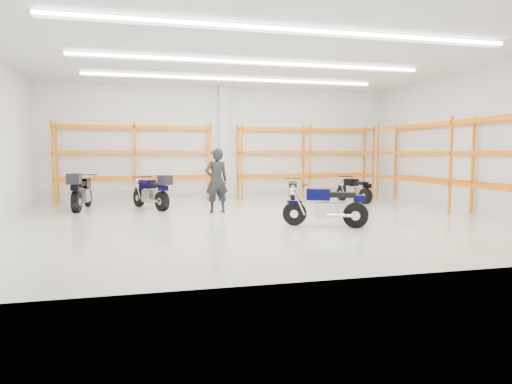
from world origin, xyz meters
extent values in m
plane|color=beige|center=(0.00, 0.00, 0.00)|extent=(14.00, 14.00, 0.00)
cube|color=white|center=(0.00, 6.00, 2.25)|extent=(14.00, 0.02, 4.50)
cube|color=white|center=(0.00, -6.00, 2.25)|extent=(14.00, 0.02, 4.50)
cube|color=white|center=(7.00, 0.00, 2.25)|extent=(0.02, 12.00, 4.50)
cube|color=white|center=(0.00, 0.00, 4.50)|extent=(14.00, 12.00, 0.02)
cube|color=white|center=(0.00, -3.00, 4.40)|extent=(10.00, 0.22, 0.10)
cube|color=white|center=(0.00, 0.50, 4.40)|extent=(10.00, 0.22, 0.10)
cube|color=white|center=(0.00, 3.50, 4.40)|extent=(10.00, 0.22, 0.10)
cylinder|color=black|center=(0.68, -1.05, 0.31)|extent=(0.61, 0.40, 0.62)
cylinder|color=black|center=(2.04, -1.78, 0.32)|extent=(0.65, 0.47, 0.64)
cylinder|color=silver|center=(0.68, -1.05, 0.31)|extent=(0.25, 0.23, 0.21)
cylinder|color=silver|center=(2.04, -1.78, 0.32)|extent=(0.30, 0.29, 0.23)
cube|color=#050631|center=(0.68, -1.05, 0.62)|extent=(0.40, 0.31, 0.06)
cube|color=#B7B7BC|center=(1.39, -1.43, 0.43)|extent=(0.65, 0.58, 0.39)
cube|color=#A5A5AA|center=(1.73, -1.61, 0.33)|extent=(0.70, 0.45, 0.08)
cube|color=#050631|center=(1.22, -1.34, 0.83)|extent=(0.68, 0.58, 0.29)
cube|color=black|center=(1.73, -1.61, 0.83)|extent=(0.75, 0.60, 0.12)
cube|color=#050631|center=(2.12, -1.82, 0.74)|extent=(0.34, 0.33, 0.17)
cylinder|color=black|center=(0.91, -1.17, 1.05)|extent=(0.37, 0.66, 0.04)
sphere|color=silver|center=(0.64, -1.03, 0.89)|extent=(0.20, 0.20, 0.20)
cylinder|color=silver|center=(1.69, -1.78, 0.33)|extent=(0.73, 0.45, 0.09)
cylinder|color=black|center=(-5.01, 4.63, 0.33)|extent=(0.20, 0.67, 0.66)
cylinder|color=black|center=(-5.17, 2.99, 0.34)|extent=(0.26, 0.70, 0.68)
cylinder|color=silver|center=(-5.01, 4.63, 0.33)|extent=(0.18, 0.23, 0.22)
cylinder|color=silver|center=(-5.17, 2.99, 0.34)|extent=(0.24, 0.26, 0.24)
cube|color=black|center=(-5.01, 4.63, 0.66)|extent=(0.20, 0.41, 0.07)
cube|color=#B7B7BC|center=(-5.10, 3.78, 0.46)|extent=(0.45, 0.61, 0.42)
cube|color=#A5A5AA|center=(-5.14, 3.36, 0.35)|extent=(0.21, 0.78, 0.09)
cube|color=black|center=(-5.08, 3.98, 0.88)|extent=(0.43, 0.65, 0.31)
cube|color=black|center=(-5.14, 3.36, 0.88)|extent=(0.40, 0.76, 0.13)
cube|color=black|center=(-5.18, 2.90, 0.79)|extent=(0.27, 0.31, 0.18)
cylinder|color=black|center=(-5.04, 4.35, 1.12)|extent=(0.77, 0.12, 0.04)
sphere|color=silver|center=(-5.01, 4.68, 0.95)|extent=(0.21, 0.21, 0.21)
cylinder|color=silver|center=(-5.32, 3.34, 0.35)|extent=(0.18, 0.83, 0.10)
cube|color=black|center=(-5.20, 2.77, 1.08)|extent=(0.41, 0.45, 0.33)
cylinder|color=black|center=(-3.28, 4.11, 0.31)|extent=(0.40, 0.60, 0.62)
cylinder|color=black|center=(-2.54, 2.75, 0.32)|extent=(0.47, 0.65, 0.64)
cylinder|color=silver|center=(-3.28, 4.11, 0.31)|extent=(0.23, 0.25, 0.21)
cylinder|color=silver|center=(-2.54, 2.75, 0.32)|extent=(0.29, 0.30, 0.23)
cube|color=#0B0639|center=(-3.28, 4.11, 0.62)|extent=(0.31, 0.40, 0.06)
cube|color=#B7B7BC|center=(-2.90, 3.40, 0.43)|extent=(0.58, 0.65, 0.39)
cube|color=#A5A5AA|center=(-2.71, 3.06, 0.33)|extent=(0.45, 0.69, 0.08)
cube|color=#0B0639|center=(-2.99, 3.57, 0.83)|extent=(0.58, 0.68, 0.29)
cube|color=black|center=(-2.71, 3.06, 0.83)|extent=(0.60, 0.75, 0.12)
cube|color=#0B0639|center=(-2.51, 2.68, 0.74)|extent=(0.33, 0.34, 0.17)
cylinder|color=black|center=(-3.15, 3.87, 1.05)|extent=(0.65, 0.38, 0.04)
sphere|color=silver|center=(-3.30, 4.15, 0.89)|extent=(0.20, 0.20, 0.20)
cylinder|color=silver|center=(-2.84, 2.94, 0.33)|extent=(0.45, 0.73, 0.09)
cube|color=black|center=(-2.45, 2.57, 1.01)|extent=(0.50, 0.51, 0.31)
cylinder|color=black|center=(2.43, 4.32, 0.27)|extent=(0.27, 0.54, 0.54)
cylinder|color=black|center=(2.00, 3.06, 0.28)|extent=(0.33, 0.58, 0.55)
cylinder|color=silver|center=(2.43, 4.32, 0.27)|extent=(0.18, 0.21, 0.18)
cylinder|color=silver|center=(2.00, 3.06, 0.28)|extent=(0.23, 0.24, 0.20)
cube|color=gray|center=(2.43, 4.32, 0.54)|extent=(0.23, 0.35, 0.05)
cube|color=#B7B7BC|center=(2.21, 3.66, 0.37)|extent=(0.45, 0.54, 0.34)
cube|color=#A5A5AA|center=(2.10, 3.34, 0.29)|extent=(0.30, 0.63, 0.07)
cube|color=gray|center=(2.26, 3.82, 0.71)|extent=(0.45, 0.57, 0.25)
cube|color=black|center=(2.10, 3.34, 0.71)|extent=(0.44, 0.64, 0.11)
cube|color=gray|center=(1.98, 2.99, 0.64)|extent=(0.26, 0.28, 0.14)
cylinder|color=black|center=(2.36, 4.10, 0.91)|extent=(0.60, 0.23, 0.03)
sphere|color=silver|center=(2.44, 4.36, 0.77)|extent=(0.17, 0.17, 0.17)
cylinder|color=silver|center=(1.95, 3.35, 0.29)|extent=(0.29, 0.66, 0.08)
cylinder|color=black|center=(4.47, 4.36, 0.28)|extent=(0.24, 0.57, 0.56)
cylinder|color=black|center=(4.78, 2.98, 0.29)|extent=(0.30, 0.61, 0.58)
cylinder|color=silver|center=(4.47, 4.36, 0.28)|extent=(0.17, 0.21, 0.19)
cylinder|color=silver|center=(4.78, 2.98, 0.29)|extent=(0.23, 0.24, 0.21)
cube|color=black|center=(4.47, 4.36, 0.56)|extent=(0.21, 0.36, 0.06)
cube|color=#B7B7BC|center=(4.63, 3.64, 0.39)|extent=(0.44, 0.55, 0.36)
cube|color=#A5A5AA|center=(4.71, 3.29, 0.30)|extent=(0.26, 0.67, 0.08)
cube|color=black|center=(4.59, 3.81, 0.75)|extent=(0.43, 0.58, 0.26)
cube|color=black|center=(4.71, 3.29, 0.75)|extent=(0.41, 0.67, 0.11)
cube|color=black|center=(4.80, 2.91, 0.68)|extent=(0.26, 0.28, 0.15)
cylinder|color=black|center=(4.52, 4.12, 0.96)|extent=(0.65, 0.18, 0.03)
sphere|color=silver|center=(4.46, 4.39, 0.81)|extent=(0.18, 0.18, 0.18)
cylinder|color=silver|center=(4.57, 3.22, 0.30)|extent=(0.24, 0.71, 0.08)
imported|color=black|center=(-0.89, 1.95, 1.00)|extent=(0.78, 0.56, 2.01)
cube|color=white|center=(0.00, 5.82, 2.25)|extent=(0.32, 0.32, 4.50)
cube|color=#F06200|center=(-6.20, 5.88, 1.50)|extent=(0.07, 0.07, 3.00)
cube|color=#F06200|center=(-6.20, 5.08, 1.50)|extent=(0.07, 0.07, 3.00)
cube|color=#F06200|center=(-3.40, 5.88, 1.50)|extent=(0.07, 0.07, 3.00)
cube|color=#F06200|center=(-3.40, 5.08, 1.50)|extent=(0.07, 0.07, 3.00)
cube|color=#F06200|center=(-0.60, 5.88, 1.50)|extent=(0.07, 0.07, 3.00)
cube|color=#F06200|center=(-0.60, 5.08, 1.50)|extent=(0.07, 0.07, 3.00)
cube|color=#F06200|center=(-3.40, 5.88, 0.94)|extent=(5.60, 0.07, 0.12)
cube|color=#F06200|center=(-3.40, 5.08, 0.94)|extent=(5.60, 0.07, 0.12)
cube|color=#F06200|center=(-3.40, 5.88, 1.88)|extent=(5.60, 0.07, 0.12)
cube|color=#F06200|center=(-3.40, 5.08, 1.88)|extent=(5.60, 0.07, 0.12)
cube|color=#F06200|center=(-3.40, 5.88, 2.81)|extent=(5.60, 0.07, 0.12)
cube|color=#F06200|center=(-3.40, 5.08, 2.81)|extent=(5.60, 0.07, 0.12)
cube|color=#F06200|center=(0.60, 5.88, 1.50)|extent=(0.07, 0.07, 3.00)
cube|color=#F06200|center=(0.60, 5.08, 1.50)|extent=(0.07, 0.07, 3.00)
cube|color=#F06200|center=(3.40, 5.88, 1.50)|extent=(0.07, 0.07, 3.00)
cube|color=#F06200|center=(3.40, 5.08, 1.50)|extent=(0.07, 0.07, 3.00)
cube|color=#F06200|center=(6.20, 5.88, 1.50)|extent=(0.07, 0.07, 3.00)
cube|color=#F06200|center=(6.20, 5.08, 1.50)|extent=(0.07, 0.07, 3.00)
cube|color=#F06200|center=(3.40, 5.88, 0.94)|extent=(5.60, 0.07, 0.12)
cube|color=#F06200|center=(3.40, 5.08, 0.94)|extent=(5.60, 0.07, 0.12)
cube|color=#F06200|center=(3.40, 5.88, 1.88)|extent=(5.60, 0.07, 0.12)
cube|color=#F06200|center=(3.40, 5.08, 1.88)|extent=(5.60, 0.07, 0.12)
cube|color=#F06200|center=(3.40, 5.88, 2.81)|extent=(5.60, 0.07, 0.12)
cube|color=#F06200|center=(3.40, 5.08, 2.81)|extent=(5.60, 0.07, 0.12)
cube|color=#F06200|center=(6.88, 0.00, 1.50)|extent=(0.07, 0.07, 3.00)
cube|color=#F06200|center=(6.08, 0.00, 1.50)|extent=(0.07, 0.07, 3.00)
cube|color=#F06200|center=(6.88, 4.50, 1.50)|extent=(0.07, 0.07, 3.00)
cube|color=#F06200|center=(6.08, 4.50, 1.50)|extent=(0.07, 0.07, 3.00)
cube|color=#F06200|center=(6.88, 0.00, 0.94)|extent=(0.07, 9.00, 0.12)
cube|color=#F06200|center=(6.08, 0.00, 0.94)|extent=(0.07, 9.00, 0.12)
cube|color=#F06200|center=(6.88, 0.00, 1.88)|extent=(0.07, 9.00, 0.12)
cube|color=#F06200|center=(6.08, 0.00, 1.88)|extent=(0.07, 9.00, 0.12)
cube|color=#F06200|center=(6.88, 0.00, 2.81)|extent=(0.07, 9.00, 0.12)
cube|color=#F06200|center=(6.08, 0.00, 2.81)|extent=(0.07, 9.00, 0.12)
camera|label=1|loc=(-3.11, -12.18, 1.90)|focal=32.00mm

